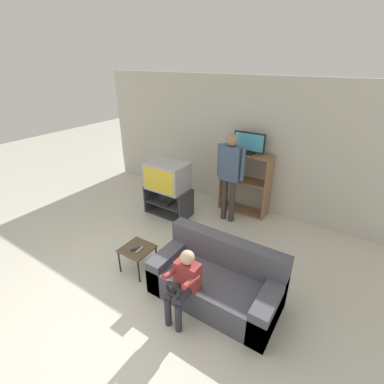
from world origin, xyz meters
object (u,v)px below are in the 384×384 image
Objects in this scene: television_flat at (249,144)px; snack_table at (137,251)px; tv_stand at (168,201)px; television_main at (167,176)px; remote_control_white at (140,250)px; person_seated_child at (184,281)px; person_standing_adult at (230,170)px; remote_control_black at (135,249)px; couch at (217,281)px; media_shelf at (245,183)px.

television_flat is 1.42× the size of snack_table.
television_main is (0.01, -0.01, 0.55)m from tv_stand.
television_flat is 2.79m from snack_table.
remote_control_white is 1.02m from person_seated_child.
person_standing_adult reaches higher than snack_table.
remote_control_black and remote_control_white have the same top height.
person_seated_child is (1.03, -0.26, 0.14)m from remote_control_black.
television_main is 2.40m from couch.
person_seated_child is at bearing -111.96° from couch.
person_standing_adult reaches higher than media_shelf.
tv_stand reaches higher than snack_table.
person_seated_child is at bearing -48.13° from tv_stand.
television_flat is (1.23, 0.93, 1.15)m from tv_stand.
media_shelf is at bearing 105.77° from couch.
couch is at bearing 68.04° from person_seated_child.
television_main is 1.79m from remote_control_black.
couch is at bearing 8.17° from snack_table.
tv_stand is 1.92m from television_flat.
television_flat reaches higher than tv_stand.
person_seated_child is (0.58, -2.31, -0.50)m from person_standing_adult.
television_flat reaches higher than television_main.
media_shelf is 2.57m from remote_control_white.
person_standing_adult reaches higher than tv_stand.
remote_control_white is 2.16m from person_standing_adult.
person_seated_child is (0.45, -2.81, -0.89)m from television_flat.
remote_control_black is 1.07m from person_seated_child.
television_flat is at bearing 39.54° from media_shelf.
media_shelf reaches higher than remote_control_black.
television_flat is 2.68m from couch.
television_flat reaches higher than couch.
person_seated_child reaches higher than remote_control_black.
couch is (1.87, -1.40, -0.01)m from tv_stand.
tv_stand is at bearing 143.13° from couch.
tv_stand is 6.27× the size of remote_control_white.
tv_stand is 0.53× the size of person_standing_adult.
television_main is 0.62× the size of media_shelf.
person_standing_adult is at bearing 103.97° from person_seated_child.
tv_stand is 0.73× the size of media_shelf.
snack_table is (0.64, -1.57, -0.48)m from television_main.
couch reaches higher than remote_control_black.
remote_control_white is (-0.50, -2.51, -0.23)m from media_shelf.
television_main reaches higher than person_seated_child.
television_flat is 0.64m from person_standing_adult.
media_shelf reaches higher than snack_table.
couch is at bearing -67.41° from person_standing_adult.
remote_control_black is 0.09× the size of couch.
snack_table is 2.98× the size of remote_control_white.
television_main is 0.47× the size of couch.
remote_control_black is 0.09× the size of person_standing_adult.
person_seated_child is at bearing -16.06° from snack_table.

